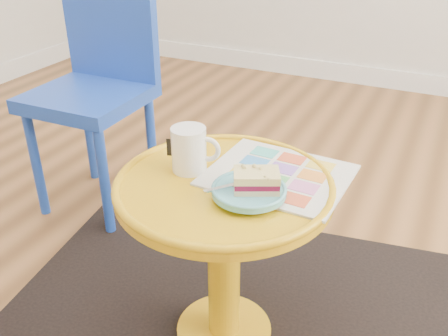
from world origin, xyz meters
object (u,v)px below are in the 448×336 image
at_px(chair, 98,77).
at_px(mug, 190,148).
at_px(newspaper, 278,175).
at_px(plate, 249,191).
at_px(side_table, 224,231).

distance_m(chair, mug, 0.78).
bearing_deg(newspaper, plate, -98.74).
bearing_deg(mug, plate, -30.48).
distance_m(mug, plate, 0.19).
relative_size(chair, newspaper, 2.66).
height_order(chair, newspaper, chair).
relative_size(side_table, plate, 3.10).
xyz_separation_m(side_table, chair, (-0.74, 0.48, 0.15)).
bearing_deg(side_table, chair, 147.22).
xyz_separation_m(newspaper, plate, (-0.03, -0.12, 0.01)).
distance_m(side_table, newspaper, 0.19).
bearing_deg(mug, newspaper, 4.55).
distance_m(newspaper, plate, 0.12).
distance_m(side_table, plate, 0.18).
distance_m(newspaper, mug, 0.22).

